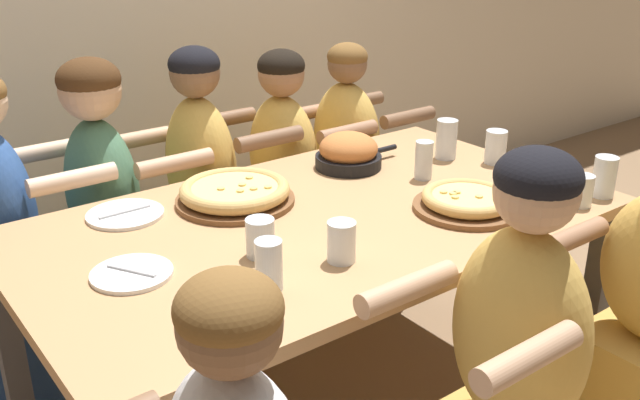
{
  "coord_description": "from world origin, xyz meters",
  "views": [
    {
      "loc": [
        -1.21,
        -1.6,
        1.63
      ],
      "look_at": [
        0.0,
        0.0,
        0.81
      ],
      "focal_mm": 40.0,
      "sensor_mm": 36.0,
      "label": 1
    }
  ],
  "objects_px": {
    "drinking_glass_c": "(341,244)",
    "drinking_glass_i": "(581,192)",
    "pizza_board_second": "(235,193)",
    "diner_far_midright": "(285,193)",
    "diner_far_left": "(7,261)",
    "diner_near_center": "(511,394)",
    "diner_far_center": "(205,209)",
    "diner_far_right": "(346,179)",
    "pizza_board_main": "(467,201)",
    "drinking_glass_h": "(424,162)",
    "skillet_bowl": "(349,153)",
    "drinking_glass_a": "(260,240)",
    "empty_plate_b": "(125,214)",
    "diner_far_midleft": "(108,230)",
    "drinking_glass_f": "(239,305)",
    "drinking_glass_b": "(269,268)",
    "empty_plate_a": "(132,273)",
    "drinking_glass_d": "(496,149)",
    "drinking_glass_e": "(604,179)",
    "drinking_glass_g": "(446,142)"
  },
  "relations": [
    {
      "from": "drinking_glass_i",
      "to": "empty_plate_b",
      "type": "bearing_deg",
      "value": 146.43
    },
    {
      "from": "pizza_board_second",
      "to": "diner_far_midright",
      "type": "bearing_deg",
      "value": 43.44
    },
    {
      "from": "diner_far_center",
      "to": "diner_far_right",
      "type": "relative_size",
      "value": 1.06
    },
    {
      "from": "drinking_glass_g",
      "to": "drinking_glass_d",
      "type": "bearing_deg",
      "value": -54.76
    },
    {
      "from": "skillet_bowl",
      "to": "diner_far_midright",
      "type": "height_order",
      "value": "diner_far_midright"
    },
    {
      "from": "pizza_board_main",
      "to": "diner_far_right",
      "type": "xyz_separation_m",
      "value": [
        0.32,
        0.98,
        -0.29
      ]
    },
    {
      "from": "drinking_glass_h",
      "to": "drinking_glass_i",
      "type": "distance_m",
      "value": 0.53
    },
    {
      "from": "skillet_bowl",
      "to": "drinking_glass_a",
      "type": "xyz_separation_m",
      "value": [
        -0.64,
        -0.41,
        -0.01
      ]
    },
    {
      "from": "empty_plate_b",
      "to": "diner_near_center",
      "type": "distance_m",
      "value": 1.23
    },
    {
      "from": "drinking_glass_i",
      "to": "pizza_board_second",
      "type": "bearing_deg",
      "value": 141.93
    },
    {
      "from": "drinking_glass_b",
      "to": "diner_far_center",
      "type": "distance_m",
      "value": 1.12
    },
    {
      "from": "diner_far_left",
      "to": "diner_near_center",
      "type": "xyz_separation_m",
      "value": [
        0.79,
        -1.48,
        -0.0
      ]
    },
    {
      "from": "pizza_board_main",
      "to": "drinking_glass_h",
      "type": "height_order",
      "value": "drinking_glass_h"
    },
    {
      "from": "pizza_board_second",
      "to": "empty_plate_a",
      "type": "bearing_deg",
      "value": -150.56
    },
    {
      "from": "skillet_bowl",
      "to": "drinking_glass_i",
      "type": "xyz_separation_m",
      "value": [
        0.36,
        -0.72,
        -0.01
      ]
    },
    {
      "from": "diner_far_left",
      "to": "diner_far_right",
      "type": "distance_m",
      "value": 1.47
    },
    {
      "from": "diner_far_left",
      "to": "drinking_glass_h",
      "type": "bearing_deg",
      "value": 60.66
    },
    {
      "from": "drinking_glass_b",
      "to": "diner_far_right",
      "type": "distance_m",
      "value": 1.52
    },
    {
      "from": "drinking_glass_e",
      "to": "diner_far_midright",
      "type": "xyz_separation_m",
      "value": [
        -0.46,
        1.17,
        -0.31
      ]
    },
    {
      "from": "pizza_board_main",
      "to": "pizza_board_second",
      "type": "bearing_deg",
      "value": 138.42
    },
    {
      "from": "empty_plate_b",
      "to": "diner_far_right",
      "type": "bearing_deg",
      "value": 17.99
    },
    {
      "from": "drinking_glass_f",
      "to": "pizza_board_second",
      "type": "bearing_deg",
      "value": 60.01
    },
    {
      "from": "empty_plate_a",
      "to": "drinking_glass_a",
      "type": "xyz_separation_m",
      "value": [
        0.33,
        -0.1,
        0.04
      ]
    },
    {
      "from": "empty_plate_a",
      "to": "diner_near_center",
      "type": "xyz_separation_m",
      "value": [
        0.65,
        -0.72,
        -0.23
      ]
    },
    {
      "from": "drinking_glass_c",
      "to": "drinking_glass_i",
      "type": "relative_size",
      "value": 1.1
    },
    {
      "from": "diner_far_center",
      "to": "diner_far_right",
      "type": "height_order",
      "value": "diner_far_center"
    },
    {
      "from": "pizza_board_main",
      "to": "drinking_glass_c",
      "type": "relative_size",
      "value": 2.99
    },
    {
      "from": "diner_far_midright",
      "to": "drinking_glass_i",
      "type": "bearing_deg",
      "value": 16.02
    },
    {
      "from": "diner_far_midleft",
      "to": "diner_near_center",
      "type": "distance_m",
      "value": 1.54
    },
    {
      "from": "drinking_glass_g",
      "to": "diner_far_left",
      "type": "xyz_separation_m",
      "value": [
        -1.46,
        0.59,
        -0.29
      ]
    },
    {
      "from": "drinking_glass_h",
      "to": "diner_far_midright",
      "type": "bearing_deg",
      "value": 99.12
    },
    {
      "from": "drinking_glass_f",
      "to": "diner_far_left",
      "type": "bearing_deg",
      "value": 102.11
    },
    {
      "from": "drinking_glass_b",
      "to": "diner_far_midright",
      "type": "distance_m",
      "value": 1.3
    },
    {
      "from": "pizza_board_main",
      "to": "skillet_bowl",
      "type": "relative_size",
      "value": 0.96
    },
    {
      "from": "diner_far_midleft",
      "to": "drinking_glass_f",
      "type": "bearing_deg",
      "value": -5.75
    },
    {
      "from": "drinking_glass_h",
      "to": "diner_far_right",
      "type": "xyz_separation_m",
      "value": [
        0.23,
        0.7,
        -0.32
      ]
    },
    {
      "from": "drinking_glass_c",
      "to": "drinking_glass_i",
      "type": "distance_m",
      "value": 0.86
    },
    {
      "from": "diner_far_midleft",
      "to": "diner_near_center",
      "type": "bearing_deg",
      "value": 16.44
    },
    {
      "from": "pizza_board_main",
      "to": "drinking_glass_d",
      "type": "bearing_deg",
      "value": 29.81
    },
    {
      "from": "empty_plate_a",
      "to": "diner_far_right",
      "type": "xyz_separation_m",
      "value": [
        1.33,
        0.76,
        -0.27
      ]
    },
    {
      "from": "skillet_bowl",
      "to": "drinking_glass_h",
      "type": "height_order",
      "value": "drinking_glass_h"
    },
    {
      "from": "drinking_glass_g",
      "to": "drinking_glass_i",
      "type": "bearing_deg",
      "value": -89.87
    },
    {
      "from": "empty_plate_a",
      "to": "drinking_glass_h",
      "type": "height_order",
      "value": "drinking_glass_h"
    },
    {
      "from": "diner_far_midleft",
      "to": "drinking_glass_d",
      "type": "bearing_deg",
      "value": 58.62
    },
    {
      "from": "diner_far_midright",
      "to": "diner_far_center",
      "type": "bearing_deg",
      "value": -90.0
    },
    {
      "from": "drinking_glass_d",
      "to": "diner_far_midright",
      "type": "xyz_separation_m",
      "value": [
        -0.44,
        0.74,
        -0.3
      ]
    },
    {
      "from": "drinking_glass_i",
      "to": "diner_far_center",
      "type": "bearing_deg",
      "value": 121.5
    },
    {
      "from": "diner_far_center",
      "to": "diner_far_midright",
      "type": "height_order",
      "value": "diner_far_center"
    },
    {
      "from": "empty_plate_b",
      "to": "diner_near_center",
      "type": "xyz_separation_m",
      "value": [
        0.51,
        -1.09,
        -0.23
      ]
    },
    {
      "from": "drinking_glass_c",
      "to": "drinking_glass_g",
      "type": "bearing_deg",
      "value": 26.79
    }
  ]
}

